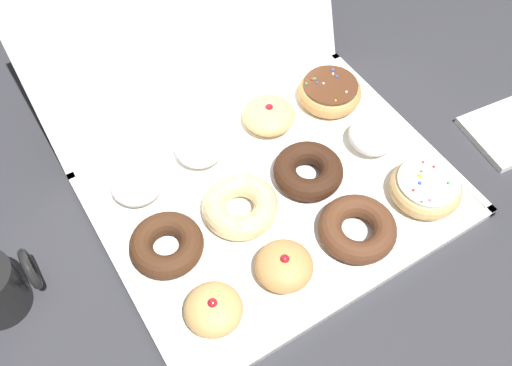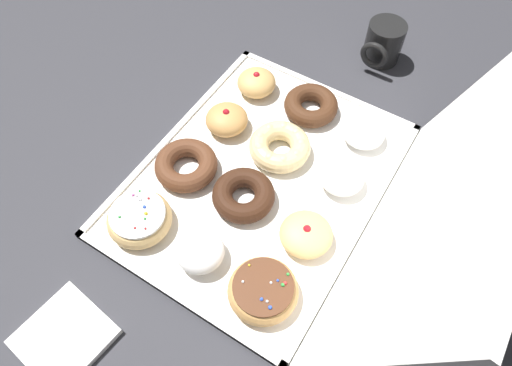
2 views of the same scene
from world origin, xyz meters
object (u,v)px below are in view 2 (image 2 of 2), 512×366
object	(u,v)px
cruller_donut_5	(279,146)
powdered_filled_donut_9	(342,177)
sprinkle_donut_3	(139,219)
donut_box	(261,179)
jelly_filled_donut_0	(257,82)
jelly_filled_donut_1	(227,119)
coffee_mug	(383,42)
jelly_filled_donut_10	(306,234)
chocolate_cake_ring_donut_4	(310,105)
napkin_stack	(64,337)
powdered_filled_donut_8	(364,132)
powdered_filled_donut_7	(201,251)
chocolate_cake_ring_donut_2	(186,165)
chocolate_cake_ring_donut_6	(245,196)
sprinkle_donut_11	(263,290)

from	to	relation	value
cruller_donut_5	powdered_filled_donut_9	xyz separation A→B (m)	(0.00, 0.13, 0.00)
cruller_donut_5	sprinkle_donut_3	bearing A→B (deg)	-25.40
donut_box	jelly_filled_donut_0	world-z (taller)	jelly_filled_donut_0
jelly_filled_donut_1	sprinkle_donut_3	bearing A→B (deg)	-0.78
jelly_filled_donut_1	cruller_donut_5	xyz separation A→B (m)	(0.00, 0.12, -0.00)
donut_box	coffee_mug	bearing A→B (deg)	172.83
jelly_filled_donut_1	jelly_filled_donut_10	world-z (taller)	jelly_filled_donut_1
chocolate_cake_ring_donut_4	napkin_stack	bearing A→B (deg)	-9.42
powdered_filled_donut_8	powdered_filled_donut_9	size ratio (longest dim) A/B	1.01
chocolate_cake_ring_donut_4	powdered_filled_donut_8	world-z (taller)	powdered_filled_donut_8
powdered_filled_donut_9	coffee_mug	size ratio (longest dim) A/B	0.81
powdered_filled_donut_7	chocolate_cake_ring_donut_2	bearing A→B (deg)	-135.59
jelly_filled_donut_0	powdered_filled_donut_8	size ratio (longest dim) A/B	0.97
sprinkle_donut_3	chocolate_cake_ring_donut_4	distance (m)	0.41
cruller_donut_5	powdered_filled_donut_7	xyz separation A→B (m)	(0.26, 0.00, 0.00)
jelly_filled_donut_0	powdered_filled_donut_7	distance (m)	0.40
sprinkle_donut_3	coffee_mug	world-z (taller)	coffee_mug
powdered_filled_donut_9	sprinkle_donut_3	bearing A→B (deg)	-44.51
jelly_filled_donut_1	coffee_mug	distance (m)	0.40
powdered_filled_donut_9	napkin_stack	bearing A→B (deg)	-26.27
powdered_filled_donut_8	napkin_stack	bearing A→B (deg)	-20.66
chocolate_cake_ring_donut_4	jelly_filled_donut_10	bearing A→B (deg)	27.16
jelly_filled_donut_0	napkin_stack	size ratio (longest dim) A/B	0.65
powdered_filled_donut_7	powdered_filled_donut_8	bearing A→B (deg)	162.22
cruller_donut_5	chocolate_cake_ring_donut_6	world-z (taller)	cruller_donut_5
jelly_filled_donut_0	jelly_filled_donut_10	xyz separation A→B (m)	(0.25, 0.26, -0.00)
coffee_mug	sprinkle_donut_11	bearing A→B (deg)	6.33
jelly_filled_donut_1	powdered_filled_donut_9	distance (m)	0.25
sprinkle_donut_3	powdered_filled_donut_9	size ratio (longest dim) A/B	1.37
chocolate_cake_ring_donut_6	powdered_filled_donut_7	world-z (taller)	powdered_filled_donut_7
chocolate_cake_ring_donut_2	sprinkle_donut_11	world-z (taller)	sprinkle_donut_11
powdered_filled_donut_7	powdered_filled_donut_8	distance (m)	0.39
sprinkle_donut_11	coffee_mug	bearing A→B (deg)	-173.67
sprinkle_donut_3	jelly_filled_donut_10	size ratio (longest dim) A/B	1.24
donut_box	chocolate_cake_ring_donut_4	distance (m)	0.20
jelly_filled_donut_10	coffee_mug	size ratio (longest dim) A/B	0.89
jelly_filled_donut_10	jelly_filled_donut_1	bearing A→B (deg)	-118.44
jelly_filled_donut_1	chocolate_cake_ring_donut_2	distance (m)	0.13
jelly_filled_donut_1	cruller_donut_5	world-z (taller)	jelly_filled_donut_1
donut_box	cruller_donut_5	distance (m)	0.07
sprinkle_donut_3	jelly_filled_donut_1	bearing A→B (deg)	179.22
chocolate_cake_ring_donut_6	sprinkle_donut_11	bearing A→B (deg)	42.07
chocolate_cake_ring_donut_6	coffee_mug	size ratio (longest dim) A/B	1.11
chocolate_cake_ring_donut_4	sprinkle_donut_11	world-z (taller)	sprinkle_donut_11
powdered_filled_donut_7	napkin_stack	xyz separation A→B (m)	(0.22, -0.10, -0.03)
jelly_filled_donut_0	chocolate_cake_ring_donut_4	xyz separation A→B (m)	(-0.01, 0.12, -0.01)
jelly_filled_donut_1	sprinkle_donut_3	xyz separation A→B (m)	(0.26, -0.00, -0.00)
jelly_filled_donut_0	chocolate_cake_ring_donut_6	distance (m)	0.28
chocolate_cake_ring_donut_2	jelly_filled_donut_1	bearing A→B (deg)	177.96
jelly_filled_donut_0	powdered_filled_donut_9	world-z (taller)	jelly_filled_donut_0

